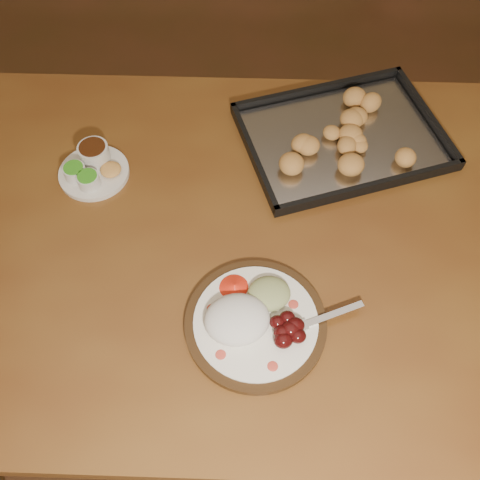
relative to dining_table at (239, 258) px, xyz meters
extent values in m
plane|color=brown|center=(-0.03, 0.12, -0.65)|extent=(4.00, 4.00, 0.00)
cube|color=brown|center=(0.00, 0.00, 0.08)|extent=(1.63, 1.14, 0.04)
cylinder|color=#513818|center=(-0.60, 0.49, -0.30)|extent=(0.07, 0.07, 0.71)
cylinder|color=#513818|center=(0.74, 0.26, -0.30)|extent=(0.07, 0.07, 0.71)
cylinder|color=#331F0E|center=(0.00, -0.20, 0.10)|extent=(0.25, 0.25, 0.01)
cylinder|color=white|center=(0.00, -0.20, 0.11)|extent=(0.22, 0.22, 0.01)
ellipsoid|color=#D14232|center=(-0.07, -0.25, 0.12)|extent=(0.02, 0.02, 0.00)
ellipsoid|color=#D14232|center=(0.02, -0.28, 0.12)|extent=(0.02, 0.02, 0.00)
ellipsoid|color=#D14232|center=(0.07, -0.18, 0.12)|extent=(0.02, 0.02, 0.00)
ellipsoid|color=#D14232|center=(-0.07, -0.16, 0.12)|extent=(0.02, 0.02, 0.00)
ellipsoid|color=silver|center=(-0.03, -0.20, 0.13)|extent=(0.13, 0.12, 0.05)
ellipsoid|color=#4C0A0C|center=(0.04, -0.23, 0.13)|extent=(0.03, 0.03, 0.02)
ellipsoid|color=#4C0A0C|center=(0.07, -0.22, 0.13)|extent=(0.03, 0.03, 0.02)
ellipsoid|color=#4C0A0C|center=(0.06, -0.21, 0.13)|extent=(0.03, 0.03, 0.02)
ellipsoid|color=#4C0A0C|center=(0.07, -0.24, 0.13)|extent=(0.03, 0.03, 0.02)
ellipsoid|color=#4C0A0C|center=(0.04, -0.21, 0.13)|extent=(0.03, 0.03, 0.02)
ellipsoid|color=#4C0A0C|center=(0.06, -0.23, 0.13)|extent=(0.03, 0.03, 0.02)
ellipsoid|color=#4C0A0C|center=(0.04, -0.25, 0.13)|extent=(0.03, 0.03, 0.02)
ellipsoid|color=tan|center=(0.03, -0.15, 0.12)|extent=(0.09, 0.09, 0.03)
cone|color=red|center=(-0.03, -0.13, 0.12)|extent=(0.07, 0.07, 0.02)
cube|color=silver|center=(0.14, -0.21, 0.12)|extent=(0.12, 0.04, 0.00)
cube|color=silver|center=(0.07, -0.22, 0.12)|extent=(0.04, 0.03, 0.00)
cylinder|color=silver|center=(0.06, -0.23, 0.12)|extent=(0.03, 0.01, 0.00)
cylinder|color=silver|center=(0.05, -0.23, 0.12)|extent=(0.03, 0.01, 0.00)
cylinder|color=silver|center=(0.05, -0.22, 0.12)|extent=(0.03, 0.01, 0.00)
cylinder|color=silver|center=(0.05, -0.22, 0.12)|extent=(0.03, 0.01, 0.00)
cylinder|color=silver|center=(-0.28, 0.19, 0.10)|extent=(0.15, 0.15, 0.01)
cylinder|color=silver|center=(-0.32, 0.18, 0.12)|extent=(0.05, 0.05, 0.03)
cylinder|color=#37961E|center=(-0.32, 0.18, 0.14)|extent=(0.04, 0.04, 0.00)
cylinder|color=silver|center=(-0.29, 0.16, 0.12)|extent=(0.05, 0.05, 0.03)
cylinder|color=#37961E|center=(-0.29, 0.16, 0.14)|extent=(0.04, 0.04, 0.00)
cylinder|color=silver|center=(-0.28, 0.22, 0.13)|extent=(0.06, 0.06, 0.04)
cylinder|color=#361909|center=(-0.28, 0.22, 0.14)|extent=(0.06, 0.06, 0.00)
ellipsoid|color=gold|center=(-0.25, 0.18, 0.12)|extent=(0.04, 0.04, 0.02)
cube|color=black|center=(0.26, 0.21, 0.10)|extent=(0.47, 0.37, 0.01)
cube|color=black|center=(0.24, 0.36, 0.11)|extent=(0.42, 0.08, 0.02)
cube|color=black|center=(0.29, 0.06, 0.11)|extent=(0.42, 0.08, 0.02)
cube|color=black|center=(0.47, 0.24, 0.11)|extent=(0.06, 0.31, 0.02)
cube|color=black|center=(0.06, 0.18, 0.11)|extent=(0.06, 0.31, 0.02)
cube|color=silver|center=(0.26, 0.21, 0.11)|extent=(0.43, 0.34, 0.00)
ellipsoid|color=#B6893F|center=(0.31, 0.22, 0.12)|extent=(0.05, 0.04, 0.03)
ellipsoid|color=#B6893F|center=(0.36, 0.26, 0.12)|extent=(0.06, 0.06, 0.03)
ellipsoid|color=#B6893F|center=(0.29, 0.29, 0.12)|extent=(0.06, 0.06, 0.03)
ellipsoid|color=#B6893F|center=(0.28, 0.27, 0.12)|extent=(0.05, 0.06, 0.03)
ellipsoid|color=#B6893F|center=(0.23, 0.29, 0.12)|extent=(0.05, 0.06, 0.03)
ellipsoid|color=#B6893F|center=(0.22, 0.24, 0.12)|extent=(0.06, 0.06, 0.03)
ellipsoid|color=#B6893F|center=(0.16, 0.23, 0.12)|extent=(0.06, 0.06, 0.03)
ellipsoid|color=#B6893F|center=(0.19, 0.20, 0.12)|extent=(0.05, 0.04, 0.03)
ellipsoid|color=#B6893F|center=(0.15, 0.17, 0.12)|extent=(0.06, 0.06, 0.03)
ellipsoid|color=#B6893F|center=(0.21, 0.14, 0.12)|extent=(0.06, 0.06, 0.03)
ellipsoid|color=#B6893F|center=(0.26, 0.17, 0.12)|extent=(0.05, 0.06, 0.03)
ellipsoid|color=#B6893F|center=(0.30, 0.15, 0.12)|extent=(0.05, 0.06, 0.03)
ellipsoid|color=#B6893F|center=(0.32, 0.15, 0.12)|extent=(0.06, 0.06, 0.03)
ellipsoid|color=#B6893F|center=(0.38, 0.21, 0.12)|extent=(0.06, 0.06, 0.03)
camera|label=1|loc=(-0.08, -0.57, 0.98)|focal=40.00mm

